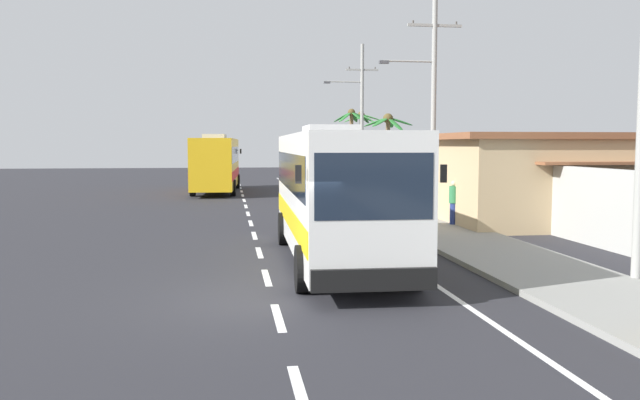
# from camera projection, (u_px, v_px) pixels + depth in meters

# --- Properties ---
(ground_plane) EXTENTS (160.00, 160.00, 0.00)m
(ground_plane) POSITION_uv_depth(u_px,v_px,m) (273.00, 300.00, 13.58)
(ground_plane) COLOR #28282D
(sidewalk_kerb) EXTENTS (3.20, 90.00, 0.14)m
(sidewalk_kerb) POSITION_uv_depth(u_px,v_px,m) (437.00, 229.00, 24.38)
(sidewalk_kerb) COLOR gray
(sidewalk_kerb) RESTS_ON ground
(lane_markings) EXTENTS (3.94, 71.00, 0.01)m
(lane_markings) POSITION_uv_depth(u_px,v_px,m) (305.00, 220.00, 28.11)
(lane_markings) COLOR white
(lane_markings) RESTS_ON ground
(boundary_wall) EXTENTS (0.24, 60.00, 2.48)m
(boundary_wall) POSITION_uv_depth(u_px,v_px,m) (492.00, 190.00, 28.76)
(boundary_wall) COLOR #B2B2AD
(boundary_wall) RESTS_ON ground
(coach_bus_foreground) EXTENTS (3.12, 10.83, 3.76)m
(coach_bus_foreground) POSITION_uv_depth(u_px,v_px,m) (336.00, 190.00, 17.92)
(coach_bus_foreground) COLOR white
(coach_bus_foreground) RESTS_ON ground
(coach_bus_far_lane) EXTENTS (3.40, 11.35, 3.89)m
(coach_bus_far_lane) POSITION_uv_depth(u_px,v_px,m) (216.00, 162.00, 44.05)
(coach_bus_far_lane) COLOR gold
(coach_bus_far_lane) RESTS_ON ground
(motorcycle_beside_bus) EXTENTS (0.56, 1.96, 1.65)m
(motorcycle_beside_bus) POSITION_uv_depth(u_px,v_px,m) (360.00, 207.00, 26.80)
(motorcycle_beside_bus) COLOR black
(motorcycle_beside_bus) RESTS_ON ground
(pedestrian_near_kerb) EXTENTS (0.36, 0.36, 1.69)m
(pedestrian_near_kerb) POSITION_uv_depth(u_px,v_px,m) (454.00, 201.00, 25.26)
(pedestrian_near_kerb) COLOR navy
(pedestrian_near_kerb) RESTS_ON sidewalk_kerb
(pedestrian_far_walk) EXTENTS (0.36, 0.36, 1.71)m
(pedestrian_far_walk) POSITION_uv_depth(u_px,v_px,m) (402.00, 195.00, 28.49)
(pedestrian_far_walk) COLOR beige
(pedestrian_far_walk) RESTS_ON sidewalk_kerb
(utility_pole_mid) EXTENTS (3.88, 0.24, 9.98)m
(utility_pole_mid) POSITION_uv_depth(u_px,v_px,m) (432.00, 99.00, 30.35)
(utility_pole_mid) COLOR #9E9E99
(utility_pole_mid) RESTS_ON ground
(utility_pole_far) EXTENTS (3.86, 0.24, 10.21)m
(utility_pole_far) POSITION_uv_depth(u_px,v_px,m) (361.00, 113.00, 45.93)
(utility_pole_far) COLOR #9E9E99
(utility_pole_far) RESTS_ON ground
(palm_nearest) EXTENTS (2.75, 2.59, 4.94)m
(palm_nearest) POSITION_uv_depth(u_px,v_px,m) (388.00, 135.00, 36.31)
(palm_nearest) COLOR brown
(palm_nearest) RESTS_ON ground
(palm_second) EXTENTS (3.07, 2.85, 5.95)m
(palm_second) POSITION_uv_depth(u_px,v_px,m) (361.00, 129.00, 53.95)
(palm_second) COLOR brown
(palm_second) RESTS_ON ground
(palm_third) EXTENTS (2.90, 2.93, 5.93)m
(palm_third) POSITION_uv_depth(u_px,v_px,m) (352.00, 131.00, 49.53)
(palm_third) COLOR brown
(palm_third) RESTS_ON ground
(roadside_building) EXTENTS (14.65, 7.66, 3.65)m
(roadside_building) POSITION_uv_depth(u_px,v_px,m) (608.00, 178.00, 27.05)
(roadside_building) COLOR tan
(roadside_building) RESTS_ON ground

